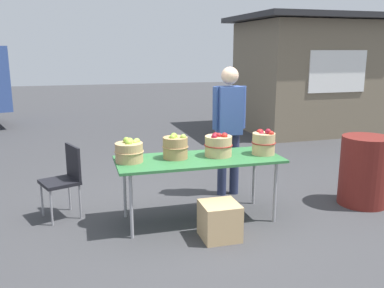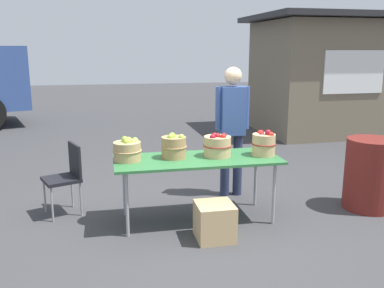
# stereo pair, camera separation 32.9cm
# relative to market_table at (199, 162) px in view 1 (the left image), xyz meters

# --- Properties ---
(ground_plane) EXTENTS (40.00, 40.00, 0.00)m
(ground_plane) POSITION_rel_market_table_xyz_m (0.00, 0.00, -0.71)
(ground_plane) COLOR #38383A
(market_table) EXTENTS (1.90, 0.76, 0.75)m
(market_table) POSITION_rel_market_table_xyz_m (0.00, 0.00, 0.00)
(market_table) COLOR #2D6B38
(market_table) RESTS_ON ground
(apple_basket_green_0) EXTENTS (0.33, 0.33, 0.27)m
(apple_basket_green_0) POSITION_rel_market_table_xyz_m (-0.79, 0.06, 0.17)
(apple_basket_green_0) COLOR tan
(apple_basket_green_0) RESTS_ON market_table
(apple_basket_green_1) EXTENTS (0.30, 0.30, 0.30)m
(apple_basket_green_1) POSITION_rel_market_table_xyz_m (-0.26, 0.07, 0.18)
(apple_basket_green_1) COLOR #A87F51
(apple_basket_green_1) RESTS_ON market_table
(apple_basket_red_0) EXTENTS (0.34, 0.34, 0.28)m
(apple_basket_red_0) POSITION_rel_market_table_xyz_m (0.25, 0.04, 0.17)
(apple_basket_red_0) COLOR tan
(apple_basket_red_0) RESTS_ON market_table
(apple_basket_red_1) EXTENTS (0.29, 0.29, 0.31)m
(apple_basket_red_1) POSITION_rel_market_table_xyz_m (0.79, -0.02, 0.19)
(apple_basket_red_1) COLOR tan
(apple_basket_red_1) RESTS_ON market_table
(vendor_adult) EXTENTS (0.46, 0.24, 1.75)m
(vendor_adult) POSITION_rel_market_table_xyz_m (0.64, 0.75, 0.32)
(vendor_adult) COLOR #262D4C
(vendor_adult) RESTS_ON ground
(food_kiosk) EXTENTS (3.56, 2.97, 2.74)m
(food_kiosk) POSITION_rel_market_table_xyz_m (4.18, 4.70, 0.68)
(food_kiosk) COLOR #726651
(food_kiosk) RESTS_ON ground
(folding_chair) EXTENTS (0.52, 0.52, 0.86)m
(folding_chair) POSITION_rel_market_table_xyz_m (-1.50, 0.52, -0.20)
(folding_chair) COLOR black
(folding_chair) RESTS_ON ground
(trash_barrel) EXTENTS (0.62, 0.62, 0.89)m
(trash_barrel) POSITION_rel_market_table_xyz_m (2.20, -0.08, -0.26)
(trash_barrel) COLOR maroon
(trash_barrel) RESTS_ON ground
(produce_crate) EXTENTS (0.39, 0.39, 0.39)m
(produce_crate) POSITION_rel_market_table_xyz_m (0.07, -0.54, -0.51)
(produce_crate) COLOR tan
(produce_crate) RESTS_ON ground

